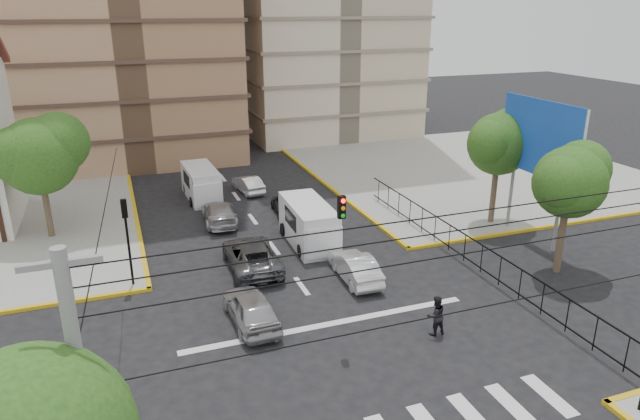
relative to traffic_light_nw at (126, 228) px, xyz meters
name	(u,v)px	position (x,y,z in m)	size (l,w,h in m)	color
ground	(340,338)	(7.80, -7.80, -3.11)	(160.00, 160.00, 0.00)	black
sidewalk_ne	(471,170)	(27.80, 12.20, -3.04)	(26.00, 26.00, 0.15)	gray
stop_line	(329,324)	(7.80, -6.60, -3.11)	(13.00, 0.40, 0.01)	silver
park_fence	(463,263)	(16.80, -3.30, -3.11)	(0.10, 22.50, 1.66)	black
billboard	(541,140)	(22.25, -1.80, 2.89)	(0.36, 6.20, 8.10)	slate
tree_park_a	(571,179)	(20.88, -5.79, 1.90)	(4.41, 3.60, 6.83)	#473828
tree_park_c	(500,141)	(21.89, 1.21, 2.22)	(4.65, 3.80, 7.25)	#473828
tree_tudor	(40,153)	(-4.10, 8.21, 2.11)	(5.39, 4.40, 7.43)	#473828
traffic_light_nw	(126,228)	(0.00, 0.00, 0.00)	(0.28, 0.22, 4.40)	black
traffic_light_hanging	(364,223)	(7.80, -9.84, 2.79)	(18.00, 9.12, 0.92)	black
van_right_lane	(310,226)	(9.90, 1.93, -1.92)	(2.30, 5.49, 2.45)	silver
van_left_lane	(202,185)	(5.41, 12.36, -2.01)	(2.18, 5.12, 2.28)	silver
car_silver_front_left	(251,308)	(4.65, -5.34, -2.37)	(1.76, 4.37, 1.49)	#A4A5A8
car_white_front_right	(355,267)	(10.57, -3.04, -2.42)	(1.47, 4.21, 1.39)	white
car_grey_mid_left	(252,255)	(5.99, 0.04, -2.36)	(2.49, 5.40, 1.50)	#4F5156
car_silver_rear_left	(219,213)	(5.66, 7.30, -2.43)	(1.92, 4.73, 1.37)	#B2B2B7
car_darkgrey_mid_right	(287,204)	(10.16, 7.38, -2.43)	(1.60, 3.98, 1.36)	#292A2C
car_white_rear_right	(248,184)	(8.89, 12.88, -2.49)	(1.31, 3.76, 1.24)	silver
pedestrian_crosswalk	(436,316)	(11.67, -8.87, -2.23)	(0.86, 0.67, 1.76)	black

